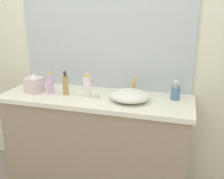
{
  "coord_description": "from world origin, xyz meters",
  "views": [
    {
      "loc": [
        0.73,
        -1.52,
        1.62
      ],
      "look_at": [
        0.19,
        0.41,
        0.96
      ],
      "focal_mm": 42.01,
      "sensor_mm": 36.0,
      "label": 1
    }
  ],
  "objects_px": {
    "tissue_box": "(34,84)",
    "soap_dispenser": "(176,92)",
    "lotion_bottle": "(66,84)",
    "candle_jar": "(97,96)",
    "spray_can": "(87,86)",
    "sink_basin": "(130,96)",
    "perfume_bottle": "(50,83)"
  },
  "relations": [
    {
      "from": "sink_basin",
      "to": "perfume_bottle",
      "type": "relative_size",
      "value": 1.74
    },
    {
      "from": "sink_basin",
      "to": "soap_dispenser",
      "type": "bearing_deg",
      "value": 21.73
    },
    {
      "from": "soap_dispenser",
      "to": "tissue_box",
      "type": "xyz_separation_m",
      "value": [
        -1.19,
        -0.15,
        0.01
      ]
    },
    {
      "from": "lotion_bottle",
      "to": "candle_jar",
      "type": "bearing_deg",
      "value": -4.38
    },
    {
      "from": "sink_basin",
      "to": "soap_dispenser",
      "type": "distance_m",
      "value": 0.37
    },
    {
      "from": "perfume_bottle",
      "to": "soap_dispenser",
      "type": "bearing_deg",
      "value": 7.47
    },
    {
      "from": "tissue_box",
      "to": "soap_dispenser",
      "type": "bearing_deg",
      "value": 7.17
    },
    {
      "from": "soap_dispenser",
      "to": "candle_jar",
      "type": "bearing_deg",
      "value": -165.55
    },
    {
      "from": "tissue_box",
      "to": "perfume_bottle",
      "type": "bearing_deg",
      "value": 5.04
    },
    {
      "from": "candle_jar",
      "to": "sink_basin",
      "type": "bearing_deg",
      "value": 4.19
    },
    {
      "from": "sink_basin",
      "to": "soap_dispenser",
      "type": "xyz_separation_m",
      "value": [
        0.35,
        0.14,
        0.02
      ]
    },
    {
      "from": "sink_basin",
      "to": "lotion_bottle",
      "type": "distance_m",
      "value": 0.55
    },
    {
      "from": "sink_basin",
      "to": "lotion_bottle",
      "type": "relative_size",
      "value": 1.56
    },
    {
      "from": "perfume_bottle",
      "to": "spray_can",
      "type": "xyz_separation_m",
      "value": [
        0.34,
        0.0,
        0.0
      ]
    },
    {
      "from": "soap_dispenser",
      "to": "perfume_bottle",
      "type": "relative_size",
      "value": 0.88
    },
    {
      "from": "soap_dispenser",
      "to": "candle_jar",
      "type": "xyz_separation_m",
      "value": [
        -0.61,
        -0.16,
        -0.05
      ]
    },
    {
      "from": "sink_basin",
      "to": "tissue_box",
      "type": "bearing_deg",
      "value": -179.22
    },
    {
      "from": "spray_can",
      "to": "perfume_bottle",
      "type": "bearing_deg",
      "value": -179.54
    },
    {
      "from": "soap_dispenser",
      "to": "lotion_bottle",
      "type": "height_order",
      "value": "lotion_bottle"
    },
    {
      "from": "perfume_bottle",
      "to": "candle_jar",
      "type": "height_order",
      "value": "perfume_bottle"
    },
    {
      "from": "candle_jar",
      "to": "spray_can",
      "type": "bearing_deg",
      "value": 165.67
    },
    {
      "from": "soap_dispenser",
      "to": "spray_can",
      "type": "xyz_separation_m",
      "value": [
        -0.7,
        -0.13,
        0.03
      ]
    },
    {
      "from": "spray_can",
      "to": "candle_jar",
      "type": "distance_m",
      "value": 0.12
    },
    {
      "from": "sink_basin",
      "to": "candle_jar",
      "type": "height_order",
      "value": "sink_basin"
    },
    {
      "from": "soap_dispenser",
      "to": "lotion_bottle",
      "type": "distance_m",
      "value": 0.91
    },
    {
      "from": "sink_basin",
      "to": "spray_can",
      "type": "relative_size",
      "value": 1.68
    },
    {
      "from": "sink_basin",
      "to": "candle_jar",
      "type": "relative_size",
      "value": 7.03
    },
    {
      "from": "lotion_bottle",
      "to": "tissue_box",
      "type": "distance_m",
      "value": 0.29
    },
    {
      "from": "tissue_box",
      "to": "candle_jar",
      "type": "relative_size",
      "value": 3.68
    },
    {
      "from": "spray_can",
      "to": "tissue_box",
      "type": "distance_m",
      "value": 0.49
    },
    {
      "from": "soap_dispenser",
      "to": "tissue_box",
      "type": "bearing_deg",
      "value": -172.83
    },
    {
      "from": "spray_can",
      "to": "candle_jar",
      "type": "bearing_deg",
      "value": -14.33
    }
  ]
}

